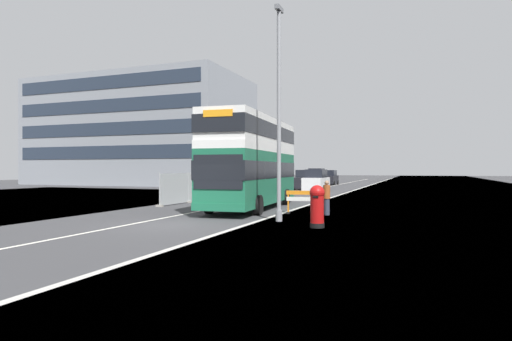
# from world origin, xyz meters

# --- Properties ---
(ground) EXTENTS (140.00, 280.00, 0.10)m
(ground) POSITION_xyz_m (0.61, 0.10, -0.05)
(ground) COLOR #38383A
(double_decker_bus) EXTENTS (3.49, 11.18, 5.16)m
(double_decker_bus) POSITION_xyz_m (0.52, 8.02, 2.75)
(double_decker_bus) COLOR #196042
(double_decker_bus) RESTS_ON ground
(lamppost_foreground) EXTENTS (0.29, 0.70, 9.33)m
(lamppost_foreground) POSITION_xyz_m (3.81, 2.76, 4.42)
(lamppost_foreground) COLOR gray
(lamppost_foreground) RESTS_ON ground
(red_pillar_postbox) EXTENTS (0.59, 0.59, 1.65)m
(red_pillar_postbox) POSITION_xyz_m (5.80, 1.42, 0.91)
(red_pillar_postbox) COLOR black
(red_pillar_postbox) RESTS_ON ground
(roadworks_barrier) EXTENTS (1.87, 0.71, 1.17)m
(roadworks_barrier) POSITION_xyz_m (4.05, 6.25, 0.75)
(roadworks_barrier) COLOR orange
(roadworks_barrier) RESTS_ON ground
(construction_site_fence) EXTENTS (0.44, 24.00, 2.06)m
(construction_site_fence) POSITION_xyz_m (-5.10, 18.90, 0.99)
(construction_site_fence) COLOR #A8AAAD
(construction_site_fence) RESTS_ON ground
(car_oncoming_near) EXTENTS (1.97, 4.23, 2.23)m
(car_oncoming_near) POSITION_xyz_m (0.29, 25.01, 1.04)
(car_oncoming_near) COLOR silver
(car_oncoming_near) RESTS_ON ground
(car_receding_mid) EXTENTS (2.02, 4.58, 2.17)m
(car_receding_mid) POSITION_xyz_m (-2.40, 31.50, 1.01)
(car_receding_mid) COLOR black
(car_receding_mid) RESTS_ON ground
(car_receding_far) EXTENTS (1.93, 3.99, 2.34)m
(car_receding_far) POSITION_xyz_m (-2.62, 37.69, 1.09)
(car_receding_far) COLOR slate
(car_receding_far) RESTS_ON ground
(car_far_side) EXTENTS (2.08, 4.32, 2.10)m
(car_far_side) POSITION_xyz_m (-2.69, 46.07, 0.98)
(car_far_side) COLOR black
(car_far_side) RESTS_ON ground
(bare_tree_far_verge_near) EXTENTS (3.31, 3.02, 4.15)m
(bare_tree_far_verge_near) POSITION_xyz_m (-9.48, 44.12, 2.13)
(bare_tree_far_verge_near) COLOR #4C3D2D
(bare_tree_far_verge_near) RESTS_ON ground
(pedestrian_at_kerb) EXTENTS (0.34, 0.34, 1.71)m
(pedestrian_at_kerb) POSITION_xyz_m (5.22, 6.05, 0.86)
(pedestrian_at_kerb) COLOR #2D3342
(pedestrian_at_kerb) RESTS_ON ground
(backdrop_office_block) EXTENTS (31.01, 16.78, 15.46)m
(backdrop_office_block) POSITION_xyz_m (-29.89, 39.54, 7.73)
(backdrop_office_block) COLOR gray
(backdrop_office_block) RESTS_ON ground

